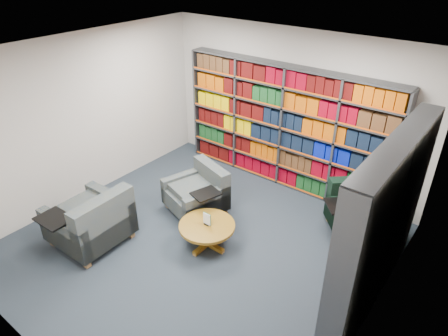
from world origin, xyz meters
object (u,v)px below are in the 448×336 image
Objects in this scene: coffee_table at (207,229)px; chair_teal_front at (93,223)px; chair_teal_left at (200,193)px; chair_green_right at (359,213)px.

chair_teal_front is at bearing -144.35° from coffee_table.
chair_green_right reaches higher than chair_teal_left.
coffee_table is (-1.62, -1.73, -0.01)m from chair_green_right.
coffee_table is at bearing -133.27° from chair_green_right.
coffee_table is (0.71, -0.66, -0.00)m from chair_teal_left.
chair_teal_front is (-0.66, -1.64, 0.05)m from chair_teal_left.
coffee_table is at bearing -42.90° from chair_teal_left.
chair_teal_left is 0.91× the size of chair_green_right.
chair_teal_left is 2.57m from chair_green_right.
chair_teal_left is 0.95× the size of chair_teal_front.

